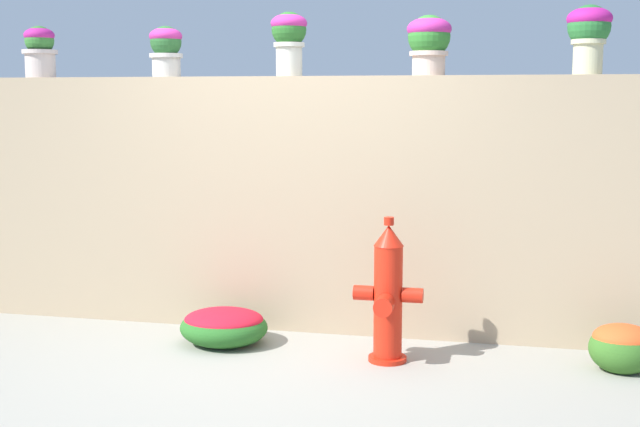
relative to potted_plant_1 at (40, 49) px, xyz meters
name	(u,v)px	position (x,y,z in m)	size (l,w,h in m)	color
ground_plane	(246,376)	(1.97, -1.16, -2.01)	(24.00, 24.00, 0.00)	gray
stone_wall	(294,204)	(1.97, 0.00, -1.12)	(6.70, 0.32, 1.80)	tan
potted_plant_1	(40,49)	(0.00, 0.00, 0.00)	(0.26, 0.26, 0.38)	beige
potted_plant_2	(166,47)	(1.02, -0.02, 0.00)	(0.24, 0.24, 0.36)	beige
potted_plant_3	(289,36)	(1.93, 0.00, 0.06)	(0.26, 0.26, 0.45)	beige
potted_plant_4	(429,40)	(2.91, 0.01, 0.03)	(0.30, 0.30, 0.41)	beige
potted_plant_5	(589,30)	(3.94, 0.03, 0.07)	(0.29, 0.29, 0.45)	beige
fire_hydrant	(388,297)	(2.75, -0.69, -1.60)	(0.44, 0.35, 0.92)	red
flower_bush_left	(622,346)	(4.17, -0.56, -1.86)	(0.40, 0.36, 0.31)	#366923
flower_bush_right	(224,325)	(1.62, -0.56, -1.88)	(0.60, 0.54, 0.25)	#286523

